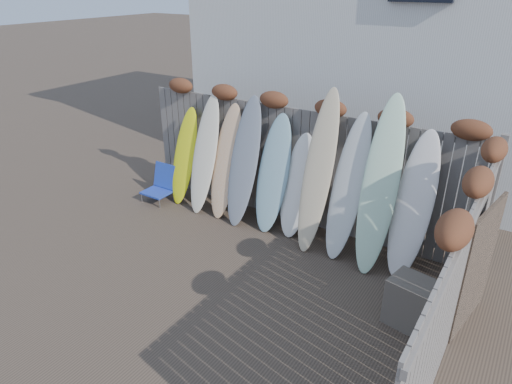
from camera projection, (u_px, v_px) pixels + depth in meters
The scene contains 17 objects.
ground at pixel (209, 288), 6.32m from camera, with size 80.00×80.00×0.00m, color #493A2D.
back_fence at pixel (298, 157), 7.60m from camera, with size 6.05×0.28×2.24m.
right_fence at pixel (456, 282), 4.55m from camera, with size 0.28×4.40×2.24m.
house at pixel (411, 14), 9.65m from camera, with size 8.50×5.50×6.33m.
beach_chair at pixel (161, 184), 8.75m from camera, with size 0.51×0.54×0.68m.
wooden_crate at pixel (411, 302), 5.56m from camera, with size 0.53×0.44×0.62m, color #725F55.
lattice_panel at pixel (477, 267), 5.38m from camera, with size 0.04×1.07×1.60m, color #413828.
surfboard_0 at pixel (184, 156), 8.49m from camera, with size 0.50×0.07×1.84m, color #FFFD0F.
surfboard_1 at pixel (205, 155), 8.13m from camera, with size 0.49×0.07×2.15m, color #F2E4C7.
surfboard_2 at pixel (226, 162), 7.96m from camera, with size 0.52×0.07×2.05m, color #EDC686.
surfboard_3 at pixel (244, 162), 7.69m from camera, with size 0.52×0.07×2.25m, color slate.
surfboard_4 at pixel (273, 174), 7.52m from camera, with size 0.55×0.07×2.01m, color #86B0BB.
surfboard_5 at pixel (297, 186), 7.39m from camera, with size 0.51×0.07×1.74m, color white.
surfboard_6 at pixel (318, 172), 6.93m from camera, with size 0.46×0.07×2.56m, color beige.
surfboard_7 at pixel (348, 187), 6.75m from camera, with size 0.49×0.07×2.26m, color silver.
surfboard_8 at pixel (380, 186), 6.40m from camera, with size 0.51×0.07×2.60m, color #C5EFC6.
surfboard_9 at pixel (413, 206), 6.31m from camera, with size 0.53×0.07×2.15m, color white.
Camera 1 is at (3.34, -3.98, 3.90)m, focal length 32.00 mm.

